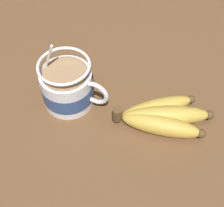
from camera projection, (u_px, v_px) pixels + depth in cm
name	position (u px, v px, depth cm)	size (l,w,h in cm)	color
table	(116.00, 106.00, 67.73)	(124.15, 124.15, 2.76)	brown
coffee_mug	(68.00, 87.00, 63.37)	(16.34, 10.57, 14.86)	silver
banana_bunch	(162.00, 116.00, 61.80)	(18.71, 13.39, 4.37)	#4C381E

